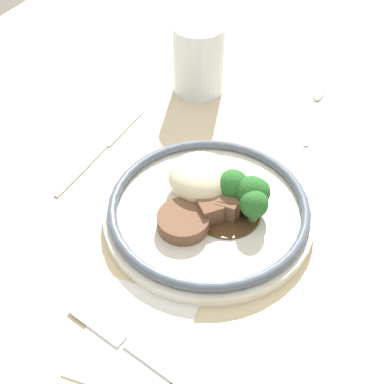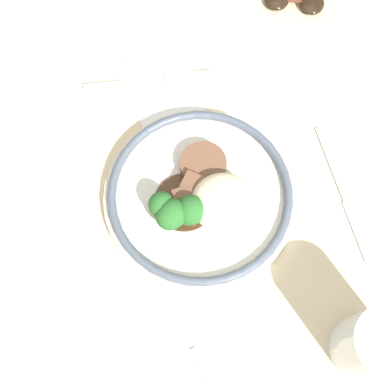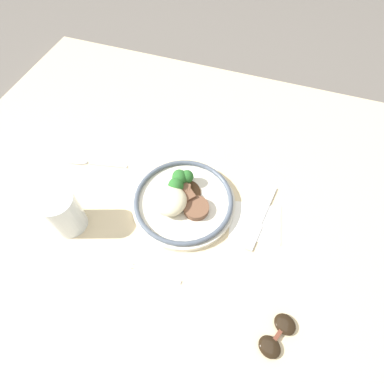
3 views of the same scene
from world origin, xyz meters
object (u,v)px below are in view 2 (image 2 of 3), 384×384
object	(u,v)px
fork	(161,79)
sunglasses	(294,1)
knife	(344,197)
juice_glass	(373,346)
plate	(200,197)

from	to	relation	value
fork	sunglasses	size ratio (longest dim) A/B	1.84
knife	sunglasses	xyz separation A→B (m)	(-0.33, 0.04, 0.01)
juice_glass	fork	distance (m)	0.47
plate	juice_glass	bearing A→B (deg)	31.14
juice_glass	plate	bearing A→B (deg)	-148.86
plate	sunglasses	world-z (taller)	plate
juice_glass	fork	bearing A→B (deg)	-161.21
knife	sunglasses	bearing A→B (deg)	173.24
plate	sunglasses	xyz separation A→B (m)	(-0.29, 0.23, -0.01)
fork	plate	bearing A→B (deg)	-79.91
fork	juice_glass	bearing A→B (deg)	-62.86
juice_glass	knife	bearing A→B (deg)	165.44
plate	fork	world-z (taller)	plate
juice_glass	sunglasses	size ratio (longest dim) A/B	1.08
sunglasses	fork	bearing A→B (deg)	-47.40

